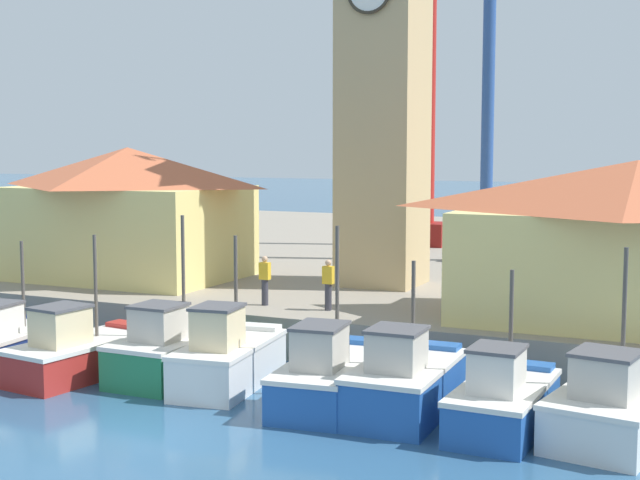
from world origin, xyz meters
The scene contains 17 objects.
ground_plane centered at (0.00, 0.00, 0.00)m, with size 300.00×300.00×0.00m, color #2D567A.
quay_wharf centered at (0.00, 28.38, 0.65)m, with size 120.00×40.00×1.30m, color gray.
fishing_boat_left_outer centered at (-7.29, 4.47, 0.69)m, with size 2.08×4.33×3.65m.
fishing_boat_left_inner centered at (-4.60, 4.30, 0.71)m, with size 2.51×4.69×3.97m.
fishing_boat_mid_left centered at (-2.14, 5.26, 0.77)m, with size 2.17×4.22×4.54m.
fishing_boat_center centered at (-0.26, 5.08, 0.79)m, with size 2.34×4.40×4.06m.
fishing_boat_mid_right centered at (2.85, 4.79, 0.73)m, with size 2.37×4.95×4.45m.
fishing_boat_right_inner centered at (4.90, 4.71, 0.79)m, with size 2.18×4.31×3.69m.
fishing_boat_right_outer centered at (7.34, 4.48, 0.70)m, with size 1.97×4.15×3.64m.
fishing_boat_far_right centered at (9.69, 4.95, 0.72)m, with size 2.83×4.65×4.22m.
clock_tower centered at (0.09, 15.91, 8.97)m, with size 3.34×3.34×16.16m.
warehouse_left centered at (-9.64, 13.43, 3.93)m, with size 8.81×6.40×5.14m.
warehouse_right centered at (9.45, 11.67, 3.75)m, with size 10.39×5.50×4.78m.
port_crane_near centered at (1.77, 24.64, 9.56)m, with size 5.54×9.21×21.08m.
port_crane_far centered at (-2.40, 29.47, 7.69)m, with size 4.27×6.73×16.82m.
dock_worker_near_tower centered at (0.44, 10.14, 2.14)m, with size 0.34×0.22×1.62m.
dock_worker_along_quay centered at (-1.81, 10.12, 2.14)m, with size 0.34×0.22×1.62m.
Camera 1 is at (11.76, -15.29, 6.46)m, focal length 50.00 mm.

